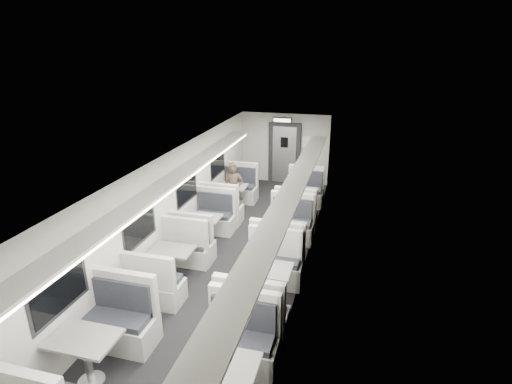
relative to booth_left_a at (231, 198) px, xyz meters
The scene contains 18 objects.
room 3.32m from the booth_left_a, 71.93° to the right, with size 3.24×12.24×2.64m.
booth_left_a is the anchor object (origin of this frame).
booth_left_b 2.18m from the booth_left_a, 90.00° to the right, with size 1.05×2.12×1.13m.
booth_left_c 3.77m from the booth_left_a, 90.00° to the right, with size 1.01×2.06×1.10m.
booth_left_d 6.51m from the booth_left_a, 90.00° to the right, with size 1.12×2.27×1.22m.
booth_right_a 2.01m from the booth_left_a, ahead, with size 1.08×2.19×1.17m.
booth_right_b 2.97m from the booth_left_a, 47.72° to the right, with size 1.09×2.21×1.18m.
booth_right_c 4.59m from the booth_left_a, 64.17° to the right, with size 1.15×2.33×1.24m.
passenger 0.54m from the booth_left_a, 60.50° to the right, with size 0.57×0.37×1.56m, color black.
window_a 1.12m from the booth_left_a, 145.49° to the left, with size 0.02×1.18×0.84m, color black.
window_b 2.15m from the booth_left_a, 104.67° to the right, with size 0.02×1.18×0.84m, color black.
window_c 4.20m from the booth_left_a, 96.85° to the right, with size 0.02×1.18×0.84m, color black.
window_d 6.36m from the booth_left_a, 94.45° to the right, with size 0.02×1.18×0.84m, color black.
luggage_rack_left 3.70m from the booth_left_a, 94.15° to the right, with size 0.46×10.40×0.09m.
luggage_rack_right 4.32m from the booth_left_a, 56.29° to the right, with size 0.46×10.40×0.09m.
vestibule_door 3.10m from the booth_left_a, 70.78° to the left, with size 1.10×0.13×2.10m.
exit_sign 3.20m from the booth_left_a, 67.21° to the left, with size 0.62×0.12×0.16m.
wall_notice 3.53m from the booth_left_a, 58.50° to the left, with size 0.32×0.02×0.40m, color silver.
Camera 1 is at (2.43, -7.13, 4.59)m, focal length 28.00 mm.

